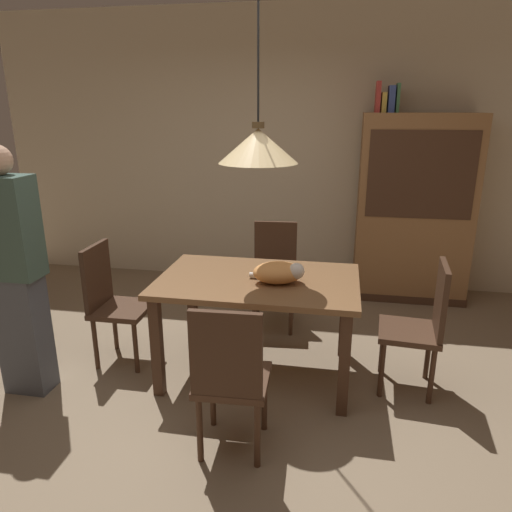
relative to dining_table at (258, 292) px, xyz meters
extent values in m
plane|color=#847056|center=(-0.08, -0.56, -0.65)|extent=(10.00, 10.00, 0.00)
cube|color=beige|center=(-0.08, 2.09, 0.80)|extent=(6.40, 0.10, 2.90)
cube|color=brown|center=(0.00, 0.00, 0.08)|extent=(1.40, 0.90, 0.04)
cube|color=#472D1E|center=(-0.62, -0.39, -0.29)|extent=(0.07, 0.07, 0.71)
cube|color=#472D1E|center=(0.62, -0.39, -0.29)|extent=(0.07, 0.07, 0.71)
cube|color=#472D1E|center=(-0.62, 0.39, -0.29)|extent=(0.07, 0.07, 0.71)
cube|color=#472D1E|center=(0.62, 0.39, -0.29)|extent=(0.07, 0.07, 0.71)
cube|color=#472D1E|center=(1.05, 0.00, -0.22)|extent=(0.43, 0.43, 0.04)
cube|color=#40291B|center=(1.23, -0.01, 0.04)|extent=(0.07, 0.38, 0.48)
cylinder|color=#472D1E|center=(0.90, 0.17, -0.44)|extent=(0.04, 0.04, 0.41)
cylinder|color=#472D1E|center=(0.88, -0.15, -0.44)|extent=(0.04, 0.04, 0.41)
cylinder|color=#472D1E|center=(1.22, 0.15, -0.44)|extent=(0.04, 0.04, 0.41)
cylinder|color=#472D1E|center=(1.20, -0.17, -0.44)|extent=(0.04, 0.04, 0.41)
cube|color=#472D1E|center=(0.00, -0.80, -0.22)|extent=(0.42, 0.42, 0.04)
cube|color=#40291B|center=(0.01, -0.98, 0.04)|extent=(0.38, 0.05, 0.48)
cylinder|color=#472D1E|center=(0.15, -0.63, -0.44)|extent=(0.04, 0.04, 0.41)
cylinder|color=#472D1E|center=(-0.17, -0.65, -0.44)|extent=(0.04, 0.04, 0.41)
cylinder|color=#472D1E|center=(0.17, -0.95, -0.44)|extent=(0.04, 0.04, 0.41)
cylinder|color=#472D1E|center=(-0.15, -0.97, -0.44)|extent=(0.04, 0.04, 0.41)
cube|color=#472D1E|center=(0.00, 0.80, -0.22)|extent=(0.43, 0.43, 0.04)
cube|color=#40291B|center=(-0.01, 0.98, 0.04)|extent=(0.38, 0.07, 0.48)
cylinder|color=#472D1E|center=(-0.15, 0.63, -0.44)|extent=(0.04, 0.04, 0.41)
cylinder|color=#472D1E|center=(0.17, 0.65, -0.44)|extent=(0.04, 0.04, 0.41)
cylinder|color=#472D1E|center=(-0.17, 0.95, -0.44)|extent=(0.04, 0.04, 0.41)
cylinder|color=#472D1E|center=(0.15, 0.97, -0.44)|extent=(0.04, 0.04, 0.41)
cube|color=#472D1E|center=(-1.05, 0.00, -0.22)|extent=(0.40, 0.40, 0.04)
cube|color=#40291B|center=(-1.23, 0.00, 0.04)|extent=(0.04, 0.38, 0.48)
cylinder|color=#472D1E|center=(-0.89, -0.16, -0.44)|extent=(0.04, 0.04, 0.41)
cylinder|color=#472D1E|center=(-0.89, 0.16, -0.44)|extent=(0.04, 0.04, 0.41)
cylinder|color=#472D1E|center=(-1.21, -0.16, -0.44)|extent=(0.04, 0.04, 0.41)
cylinder|color=#472D1E|center=(-1.21, 0.16, -0.44)|extent=(0.04, 0.04, 0.41)
ellipsoid|color=#E59951|center=(0.15, -0.06, 0.18)|extent=(0.38, 0.28, 0.15)
sphere|color=white|center=(0.28, -0.08, 0.20)|extent=(0.11, 0.11, 0.11)
cylinder|color=white|center=(0.03, 0.00, 0.13)|extent=(0.18, 0.04, 0.04)
cone|color=beige|center=(0.00, 0.00, 1.01)|extent=(0.52, 0.52, 0.22)
cylinder|color=#513D23|center=(0.00, 0.00, 1.14)|extent=(0.08, 0.08, 0.04)
cylinder|color=black|center=(0.00, 0.00, 1.68)|extent=(0.01, 0.01, 1.04)
cube|color=olive|center=(1.26, 1.76, 0.28)|extent=(1.10, 0.44, 1.85)
cube|color=#472D1E|center=(1.26, 1.54, 0.65)|extent=(0.97, 0.01, 0.81)
cube|color=#472D1E|center=(1.26, 1.76, -0.61)|extent=(1.12, 0.45, 0.08)
cube|color=#B73833|center=(0.83, 1.76, 1.34)|extent=(0.04, 0.22, 0.28)
cube|color=gold|center=(0.89, 1.76, 1.29)|extent=(0.04, 0.20, 0.18)
cube|color=#384C93|center=(0.96, 1.76, 1.32)|extent=(0.06, 0.24, 0.24)
cube|color=#427A4C|center=(1.01, 1.76, 1.33)|extent=(0.03, 0.20, 0.26)
cube|color=#4C515B|center=(-1.53, -0.48, -0.23)|extent=(0.30, 0.20, 0.84)
cube|color=#3D564C|center=(-1.53, -0.48, 0.52)|extent=(0.36, 0.22, 0.66)
camera|label=1|loc=(0.54, -3.06, 1.25)|focal=33.07mm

